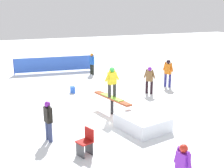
# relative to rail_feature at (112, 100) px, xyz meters

# --- Properties ---
(ground_plane) EXTENTS (60.00, 60.00, 0.00)m
(ground_plane) POSITION_rel_rail_feature_xyz_m (0.00, 0.00, -0.65)
(ground_plane) COLOR white
(rail_feature) EXTENTS (2.44, 0.87, 0.76)m
(rail_feature) POSITION_rel_rail_feature_xyz_m (0.00, 0.00, 0.00)
(rail_feature) COLOR black
(rail_feature) RESTS_ON ground
(snow_kicker_ramp) EXTENTS (2.11, 1.90, 0.54)m
(snow_kicker_ramp) POSITION_rel_rail_feature_xyz_m (-1.98, -0.50, -0.38)
(snow_kicker_ramp) COLOR white
(snow_kicker_ramp) RESTS_ON ground
(main_rider_on_rail) EXTENTS (1.41, 0.74, 1.34)m
(main_rider_on_rail) POSITION_rel_rail_feature_xyz_m (0.00, 0.00, 0.78)
(main_rider_on_rail) COLOR #8BCF36
(main_rider_on_rail) RESTS_ON rail_feature
(bystander_black) EXTENTS (0.60, 0.27, 1.47)m
(bystander_black) POSITION_rel_rail_feature_xyz_m (-1.75, 3.04, 0.17)
(bystander_black) COLOR navy
(bystander_black) RESTS_ON ground
(bystander_orange) EXTENTS (0.61, 0.43, 1.59)m
(bystander_orange) POSITION_rel_rail_feature_xyz_m (3.10, -4.61, 0.24)
(bystander_orange) COLOR navy
(bystander_orange) RESTS_ON ground
(bystander_brown) EXTENTS (0.51, 0.52, 1.46)m
(bystander_brown) POSITION_rel_rail_feature_xyz_m (2.25, -2.98, 0.17)
(bystander_brown) COLOR black
(bystander_brown) RESTS_ON ground
(bystander_blue) EXTENTS (0.61, 0.27, 1.45)m
(bystander_blue) POSITION_rel_rail_feature_xyz_m (7.65, -1.46, 0.16)
(bystander_blue) COLOR black
(bystander_blue) RESTS_ON ground
(bystander_purple) EXTENTS (0.60, 0.26, 1.44)m
(bystander_purple) POSITION_rel_rail_feature_xyz_m (-6.22, 0.50, 0.16)
(bystander_purple) COLOR navy
(bystander_purple) RESTS_ON ground
(folding_chair) EXTENTS (0.57, 0.57, 0.88)m
(folding_chair) POSITION_rel_rail_feature_xyz_m (-3.21, 2.12, -0.23)
(folding_chair) COLOR #3F3F44
(folding_chair) RESTS_ON ground
(backpack_on_snow) EXTENTS (0.31, 0.24, 0.34)m
(backpack_on_snow) POSITION_rel_rail_feature_xyz_m (3.85, 0.82, -0.48)
(backpack_on_snow) COLOR blue
(backpack_on_snow) RESTS_ON ground
(safety_fence) EXTENTS (0.48, 5.51, 1.10)m
(safety_fence) POSITION_rel_rail_feature_xyz_m (9.14, 0.75, -0.05)
(safety_fence) COLOR blue
(safety_fence) RESTS_ON ground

